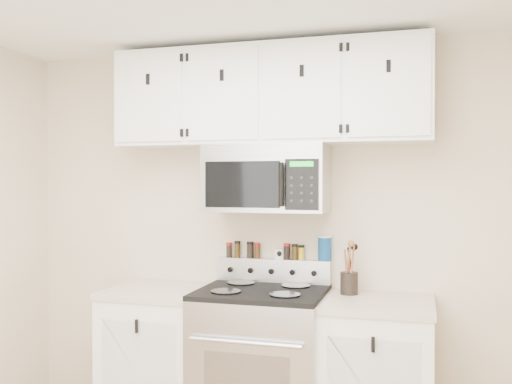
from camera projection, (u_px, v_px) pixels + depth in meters
back_wall at (275, 236)px, 3.77m from camera, size 3.50×0.01×2.50m
range at (262, 365)px, 3.48m from camera, size 0.76×0.65×1.10m
base_cabinet_left at (160, 358)px, 3.69m from camera, size 0.64×0.62×0.92m
base_cabinet_right at (377, 379)px, 3.31m from camera, size 0.64×0.62×0.92m
microwave at (267, 178)px, 3.58m from camera, size 0.76×0.44×0.42m
upper_cabinets at (268, 96)px, 3.60m from camera, size 2.00×0.35×0.62m
utensil_crock at (349, 281)px, 3.47m from camera, size 0.11×0.11×0.31m
kitchen_timer at (280, 254)px, 3.73m from camera, size 0.07×0.06×0.07m
salt_canister at (325, 248)px, 3.64m from camera, size 0.09×0.09×0.16m
spice_jar_0 at (229, 250)px, 3.82m from camera, size 0.04×0.04×0.10m
spice_jar_1 at (237, 249)px, 3.81m from camera, size 0.04×0.04×0.11m
spice_jar_2 at (250, 250)px, 3.78m from camera, size 0.05×0.05×0.11m
spice_jar_3 at (257, 250)px, 3.77m from camera, size 0.04×0.04×0.10m
spice_jar_4 at (287, 251)px, 3.71m from camera, size 0.04×0.04×0.10m
spice_jar_5 at (295, 252)px, 3.70m from camera, size 0.04×0.04×0.10m
spice_jar_6 at (301, 252)px, 3.69m from camera, size 0.04×0.04×0.10m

